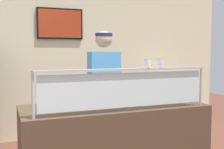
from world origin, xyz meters
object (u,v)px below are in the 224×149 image
pizza_server (115,100)px  parmesan_shaker (147,64)px  pizza_box_stack (163,80)px  pepper_flake_shaker (160,63)px  worker_figure (104,91)px  pizza_tray (115,102)px

pizza_server → parmesan_shaker: size_ratio=3.24×
pizza_server → pizza_box_stack: 2.36m
parmesan_shaker → pizza_server: bearing=113.4°
pepper_flake_shaker → pizza_box_stack: pepper_flake_shaker is taller
pizza_box_stack → pizza_server: bearing=-133.7°
parmesan_shaker → pepper_flake_shaker: 0.14m
pizza_server → pizza_box_stack: bearing=50.1°
pizza_server → pepper_flake_shaker: size_ratio=3.05×
pizza_server → pepper_flake_shaker: bearing=-47.6°
pizza_server → worker_figure: (0.09, 0.58, 0.02)m
parmesan_shaker → pizza_box_stack: parmesan_shaker is taller
pepper_flake_shaker → parmesan_shaker: bearing=-180.0°
pepper_flake_shaker → worker_figure: bearing=102.9°
worker_figure → parmesan_shaker: bearing=-85.3°
pepper_flake_shaker → pizza_tray: bearing=126.4°
pizza_server → pizza_tray: bearing=67.3°
worker_figure → pizza_server: bearing=-98.8°
parmesan_shaker → worker_figure: (-0.08, 0.97, -0.38)m
pizza_server → worker_figure: size_ratio=0.16×
pizza_tray → parmesan_shaker: 0.61m
pepper_flake_shaker → pizza_server: bearing=128.7°
pizza_tray → pepper_flake_shaker: (0.30, -0.41, 0.42)m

